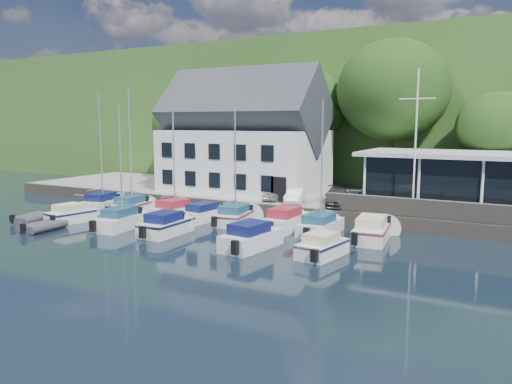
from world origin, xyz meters
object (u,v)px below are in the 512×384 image
(boat_r1_7, at_px, (373,228))
(boat_r1_1, at_px, (131,157))
(dinghy_1, at_px, (43,225))
(car_white, at_px, (296,196))
(car_dgrey, at_px, (337,197))
(boat_r1_5, at_px, (286,218))
(dinghy_0, at_px, (33,217))
(boat_r2_0, at_px, (71,213))
(club_pavilion, at_px, (456,181))
(boat_r1_3, at_px, (205,212))
(boat_r1_2, at_px, (174,160))
(boat_r2_1, at_px, (121,162))
(flagpole, at_px, (415,143))
(harbor_building, at_px, (244,143))
(boat_r2_3, at_px, (251,235))
(boat_r2_2, at_px, (166,223))
(car_blue, at_px, (364,199))
(boat_r1_6, at_px, (322,169))
(car_silver, at_px, (273,193))
(boat_r1_0, at_px, (101,156))
(boat_r1_4, at_px, (235,165))
(boat_r2_4, at_px, (322,244))

(boat_r1_7, bearing_deg, boat_r1_1, 174.06)
(boat_r1_1, height_order, dinghy_1, boat_r1_1)
(car_white, bearing_deg, car_dgrey, -6.70)
(boat_r1_5, xyz_separation_m, dinghy_0, (-17.41, -6.54, -0.42))
(boat_r1_5, bearing_deg, car_white, 107.77)
(boat_r1_5, relative_size, boat_r2_0, 1.32)
(club_pavilion, height_order, boat_r1_3, club_pavilion)
(boat_r1_2, distance_m, boat_r2_1, 4.82)
(flagpole, bearing_deg, harbor_building, 163.85)
(boat_r1_2, relative_size, boat_r1_5, 1.40)
(harbor_building, height_order, boat_r1_5, harbor_building)
(boat_r1_5, relative_size, boat_r2_3, 1.06)
(boat_r1_2, bearing_deg, boat_r2_2, -50.12)
(dinghy_1, bearing_deg, boat_r1_3, 42.78)
(club_pavilion, bearing_deg, car_blue, -157.06)
(car_dgrey, bearing_deg, boat_r2_2, -146.69)
(club_pavilion, bearing_deg, boat_r1_3, -152.87)
(boat_r1_3, distance_m, boat_r1_5, 6.62)
(boat_r1_6, relative_size, boat_r2_3, 1.44)
(car_silver, distance_m, boat_r2_3, 11.86)
(boat_r1_0, relative_size, dinghy_0, 2.93)
(car_silver, distance_m, flagpole, 12.12)
(boat_r2_3, bearing_deg, car_white, 107.51)
(boat_r1_2, bearing_deg, car_silver, 54.29)
(boat_r1_2, distance_m, boat_r1_3, 4.53)
(flagpole, relative_size, boat_r1_4, 1.14)
(harbor_building, height_order, club_pavilion, harbor_building)
(boat_r1_1, xyz_separation_m, boat_r2_0, (-1.59, -4.70, -3.82))
(car_white, bearing_deg, boat_r1_0, -172.75)
(car_silver, relative_size, boat_r2_4, 0.68)
(harbor_building, height_order, flagpole, flagpole)
(boat_r2_3, bearing_deg, boat_r2_2, -177.54)
(car_blue, bearing_deg, car_silver, -174.68)
(boat_r1_0, distance_m, boat_r2_4, 21.88)
(club_pavilion, xyz_separation_m, boat_r1_0, (-25.97, -8.84, 1.49))
(boat_r1_2, height_order, boat_r2_3, boat_r1_2)
(boat_r1_3, height_order, boat_r2_1, boat_r2_1)
(boat_r2_1, height_order, dinghy_1, boat_r2_1)
(boat_r2_2, bearing_deg, boat_r1_7, 19.88)
(harbor_building, xyz_separation_m, boat_r2_4, (13.07, -13.97, -4.67))
(harbor_building, bearing_deg, boat_r2_3, -58.28)
(club_pavilion, distance_m, boat_r2_4, 14.54)
(boat_r1_1, height_order, boat_r1_3, boat_r1_1)
(boat_r2_1, bearing_deg, boat_r1_1, 118.34)
(car_blue, height_order, boat_r2_1, boat_r2_1)
(club_pavilion, relative_size, car_silver, 4.11)
(boat_r1_7, bearing_deg, car_dgrey, 120.40)
(car_dgrey, height_order, boat_r1_3, car_dgrey)
(car_dgrey, height_order, boat_r2_0, car_dgrey)
(boat_r1_7, relative_size, boat_r2_3, 1.13)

